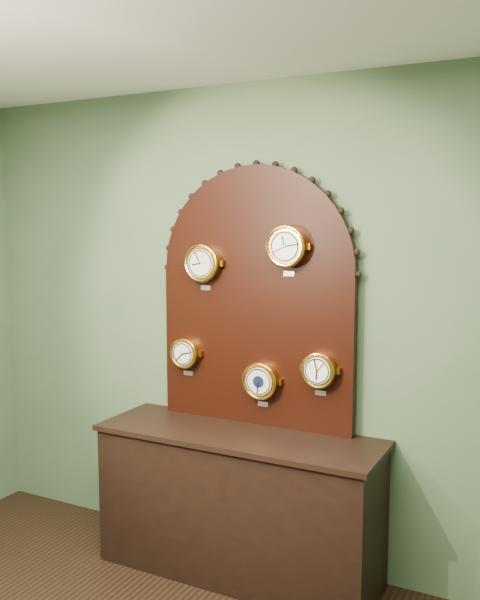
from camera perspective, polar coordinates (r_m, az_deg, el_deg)
The scene contains 8 objects.
wall_back at distance 3.88m, azimuth 1.70°, elevation -2.25°, with size 4.00×4.00×0.00m, color #496343.
shop_counter at distance 3.93m, azimuth -0.14°, elevation -17.36°, with size 1.60×0.50×0.80m, color black.
display_board at distance 3.80m, azimuth 1.38°, elevation 1.01°, with size 1.26×0.06×1.53m.
roman_clock at distance 3.88m, azimuth -3.22°, elevation 3.20°, with size 0.23×0.08×0.28m.
arabic_clock at distance 3.63m, azimuth 4.08°, elevation 4.65°, with size 0.23×0.08×0.28m.
hygrometer at distance 4.02m, azimuth -4.74°, elevation -4.59°, with size 0.19×0.08×0.24m.
barometer at distance 3.81m, azimuth 1.81°, elevation -6.98°, with size 0.22×0.08×0.27m.
tide_clock at distance 3.65m, azimuth 6.85°, elevation -6.02°, with size 0.20×0.08×0.25m.
Camera 1 is at (1.66, -0.95, 2.01)m, focal length 39.49 mm.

